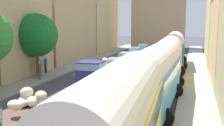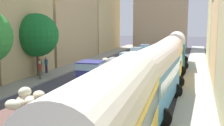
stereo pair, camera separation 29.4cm
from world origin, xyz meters
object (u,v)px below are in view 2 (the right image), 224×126
at_px(parked_bus_3, 176,47).
at_px(pedestrian_1, 40,69).
at_px(pedestrian_3, 40,70).
at_px(car_3, 145,49).
at_px(parked_bus_2, 168,57).
at_px(car_6, 143,66).
at_px(parked_bus_0, 112,120).
at_px(car_7, 156,57).
at_px(car_0, 116,65).
at_px(car_5, 122,82).
at_px(car_4, 86,118).
at_px(car_1, 127,58).
at_px(parked_bus_1, 153,74).
at_px(car_2, 137,53).
at_px(pedestrian_2, 41,67).
at_px(pedestrian_0, 46,64).
at_px(cargo_truck_1, 96,70).

relative_size(parked_bus_3, pedestrian_1, 4.88).
height_order(pedestrian_1, pedestrian_3, pedestrian_3).
height_order(car_3, pedestrian_1, pedestrian_1).
relative_size(parked_bus_2, car_6, 2.01).
relative_size(parked_bus_0, car_6, 2.01).
distance_m(car_7, pedestrian_3, 16.78).
xyz_separation_m(car_0, car_5, (2.90, -8.20, 0.01)).
xyz_separation_m(parked_bus_2, car_4, (-2.61, -13.94, -1.47)).
bearing_deg(car_1, parked_bus_0, -77.06).
height_order(parked_bus_1, car_1, parked_bus_1).
xyz_separation_m(parked_bus_0, car_0, (-5.92, 20.66, -1.54)).
xyz_separation_m(car_3, pedestrian_3, (-5.23, -25.86, 0.26)).
bearing_deg(car_2, car_5, -81.12).
height_order(car_7, pedestrian_2, pedestrian_2).
height_order(car_2, car_6, car_2).
xyz_separation_m(parked_bus_1, parked_bus_2, (0.00, 9.00, -0.02)).
bearing_deg(car_0, pedestrian_2, -145.15).
height_order(car_2, pedestrian_0, pedestrian_0).
height_order(cargo_truck_1, pedestrian_1, cargo_truck_1).
distance_m(parked_bus_0, car_6, 21.35).
bearing_deg(car_6, parked_bus_0, -81.99).
bearing_deg(car_0, parked_bus_0, -74.02).
bearing_deg(car_1, car_7, 21.04).
xyz_separation_m(car_5, pedestrian_0, (-9.60, 5.02, 0.24)).
height_order(car_5, pedestrian_2, pedestrian_2).
distance_m(car_1, pedestrian_1, 13.58).
bearing_deg(pedestrian_0, pedestrian_3, -69.61).
bearing_deg(pedestrian_2, parked_bus_1, -29.66).
height_order(car_4, car_5, car_5).
distance_m(parked_bus_0, pedestrian_2, 20.41).
bearing_deg(parked_bus_3, pedestrian_1, -134.04).
bearing_deg(parked_bus_1, pedestrian_0, 146.10).
bearing_deg(cargo_truck_1, car_4, -72.49).
xyz_separation_m(parked_bus_2, parked_bus_3, (0.00, 9.00, 0.13)).
relative_size(car_3, car_4, 0.89).
relative_size(car_3, pedestrian_0, 2.01).
height_order(car_0, pedestrian_2, pedestrian_2).
xyz_separation_m(car_4, pedestrian_2, (-9.86, 12.04, 0.27)).
distance_m(parked_bus_0, cargo_truck_1, 16.34).
xyz_separation_m(car_2, pedestrian_1, (-5.52, -18.42, 0.21)).
height_order(parked_bus_0, pedestrian_0, parked_bus_0).
bearing_deg(car_0, parked_bus_2, -24.22).
distance_m(car_7, pedestrian_2, 15.88).
xyz_separation_m(parked_bus_2, car_7, (-2.66, 10.59, -1.38)).
distance_m(car_0, car_6, 2.98).
height_order(parked_bus_3, pedestrian_2, parked_bus_3).
relative_size(parked_bus_1, car_7, 2.31).
xyz_separation_m(parked_bus_2, car_5, (-3.02, -5.54, -1.42)).
distance_m(car_1, car_4, 23.44).
xyz_separation_m(parked_bus_3, car_7, (-2.66, 1.59, -1.51)).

